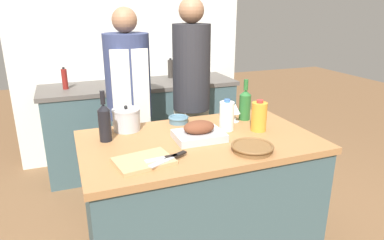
# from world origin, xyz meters

# --- Properties ---
(kitchen_island) EXTENTS (1.41, 0.83, 0.88)m
(kitchen_island) POSITION_xyz_m (0.00, 0.00, 0.44)
(kitchen_island) COLOR #3D565B
(kitchen_island) RESTS_ON ground_plane
(back_counter) EXTENTS (1.96, 0.60, 0.90)m
(back_counter) POSITION_xyz_m (0.00, 1.59, 0.45)
(back_counter) COLOR #3D565B
(back_counter) RESTS_ON ground_plane
(back_wall) EXTENTS (2.46, 0.10, 2.55)m
(back_wall) POSITION_xyz_m (0.00, 1.94, 1.27)
(back_wall) COLOR silver
(back_wall) RESTS_ON ground_plane
(roasting_pan) EXTENTS (0.30, 0.22, 0.12)m
(roasting_pan) POSITION_xyz_m (-0.01, -0.01, 0.93)
(roasting_pan) COLOR #BCBCC1
(roasting_pan) RESTS_ON kitchen_island
(wicker_basket) EXTENTS (0.24, 0.24, 0.04)m
(wicker_basket) POSITION_xyz_m (0.20, -0.28, 0.91)
(wicker_basket) COLOR brown
(wicker_basket) RESTS_ON kitchen_island
(cutting_board) EXTENTS (0.32, 0.25, 0.02)m
(cutting_board) POSITION_xyz_m (-0.39, -0.20, 0.89)
(cutting_board) COLOR tan
(cutting_board) RESTS_ON kitchen_island
(stock_pot) EXTENTS (0.18, 0.18, 0.17)m
(stock_pot) POSITION_xyz_m (-0.38, 0.31, 0.96)
(stock_pot) COLOR #B7B7BC
(stock_pot) RESTS_ON kitchen_island
(mixing_bowl) EXTENTS (0.14, 0.14, 0.05)m
(mixing_bowl) POSITION_xyz_m (-0.02, 0.32, 0.91)
(mixing_bowl) COLOR slate
(mixing_bowl) RESTS_ON kitchen_island
(juice_jug) EXTENTS (0.10, 0.10, 0.20)m
(juice_jug) POSITION_xyz_m (0.41, 0.00, 0.98)
(juice_jug) COLOR orange
(juice_jug) RESTS_ON kitchen_island
(milk_jug) EXTENTS (0.09, 0.09, 0.20)m
(milk_jug) POSITION_xyz_m (0.22, 0.08, 0.98)
(milk_jug) COLOR white
(milk_jug) RESTS_ON kitchen_island
(wine_bottle_green) EXTENTS (0.08, 0.08, 0.29)m
(wine_bottle_green) POSITION_xyz_m (0.44, 0.23, 1.00)
(wine_bottle_green) COLOR #28662D
(wine_bottle_green) RESTS_ON kitchen_island
(wine_bottle_dark) EXTENTS (0.07, 0.07, 0.31)m
(wine_bottle_dark) POSITION_xyz_m (-0.53, 0.17, 1.00)
(wine_bottle_dark) COLOR black
(wine_bottle_dark) RESTS_ON kitchen_island
(wine_glass_left) EXTENTS (0.07, 0.07, 0.13)m
(wine_glass_left) POSITION_xyz_m (0.35, 0.21, 0.97)
(wine_glass_left) COLOR silver
(wine_glass_left) RESTS_ON kitchen_island
(wine_glass_right) EXTENTS (0.07, 0.07, 0.13)m
(wine_glass_right) POSITION_xyz_m (0.49, 0.31, 0.98)
(wine_glass_right) COLOR silver
(wine_glass_right) RESTS_ON kitchen_island
(knife_chef) EXTENTS (0.23, 0.14, 0.01)m
(knife_chef) POSITION_xyz_m (-0.26, -0.25, 0.90)
(knife_chef) COLOR #B7B7BC
(knife_chef) RESTS_ON cutting_board
(knife_paring) EXTENTS (0.18, 0.05, 0.01)m
(knife_paring) POSITION_xyz_m (-0.30, -0.23, 0.90)
(knife_paring) COLOR #B7B7BC
(knife_paring) RESTS_ON cutting_board
(stand_mixer) EXTENTS (0.18, 0.14, 0.36)m
(stand_mixer) POSITION_xyz_m (0.57, 1.69, 1.05)
(stand_mixer) COLOR #333842
(stand_mixer) RESTS_ON back_counter
(condiment_bottle_tall) EXTENTS (0.06, 0.06, 0.21)m
(condiment_bottle_tall) POSITION_xyz_m (0.37, 1.74, 1.00)
(condiment_bottle_tall) COLOR #332D28
(condiment_bottle_tall) RESTS_ON back_counter
(condiment_bottle_short) EXTENTS (0.05, 0.05, 0.21)m
(condiment_bottle_short) POSITION_xyz_m (-0.71, 1.59, 0.99)
(condiment_bottle_short) COLOR maroon
(condiment_bottle_short) RESTS_ON back_counter
(condiment_bottle_extra) EXTENTS (0.06, 0.06, 0.13)m
(condiment_bottle_extra) POSITION_xyz_m (-0.30, 1.63, 0.96)
(condiment_bottle_extra) COLOR maroon
(condiment_bottle_extra) RESTS_ON back_counter
(person_cook_aproned) EXTENTS (0.35, 0.36, 1.64)m
(person_cook_aproned) POSITION_xyz_m (-0.25, 0.88, 0.91)
(person_cook_aproned) COLOR beige
(person_cook_aproned) RESTS_ON ground_plane
(person_cook_guest) EXTENTS (0.31, 0.31, 1.71)m
(person_cook_guest) POSITION_xyz_m (0.26, 0.81, 0.96)
(person_cook_guest) COLOR beige
(person_cook_guest) RESTS_ON ground_plane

